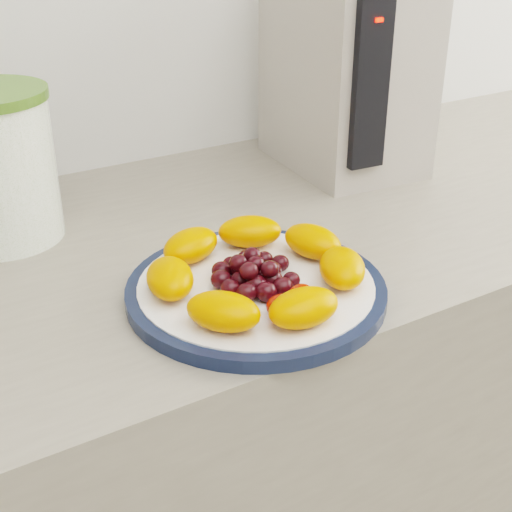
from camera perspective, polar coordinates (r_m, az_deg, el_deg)
counter at (r=1.20m, az=-2.84°, el=-17.83°), size 3.50×0.60×0.90m
cabinet_face at (r=1.22m, az=-2.81°, el=-18.82°), size 3.48×0.58×0.84m
plate_rim at (r=0.78m, az=-0.00°, el=-2.78°), size 0.28×0.28×0.01m
plate_face at (r=0.78m, az=-0.00°, el=-2.71°), size 0.26×0.26×0.02m
appliance_body at (r=1.13m, az=7.21°, el=14.75°), size 0.20×0.26×0.31m
appliance_panel at (r=1.01m, az=9.08°, el=13.27°), size 0.05×0.02×0.23m
appliance_led at (r=0.98m, az=9.81°, el=18.12°), size 0.01×0.01×0.01m
fruit_plate at (r=0.77m, az=0.05°, el=-1.04°), size 0.25×0.24×0.04m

